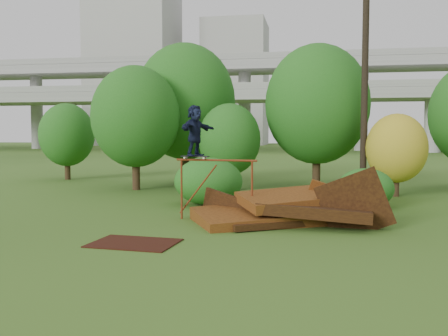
% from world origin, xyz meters
% --- Properties ---
extents(ground, '(240.00, 240.00, 0.00)m').
position_xyz_m(ground, '(0.00, 0.00, 0.00)').
color(ground, '#2D5116').
rests_on(ground, ground).
extents(scrap_pile, '(6.06, 3.97, 2.22)m').
position_xyz_m(scrap_pile, '(1.10, 1.77, 0.38)').
color(scrap_pile, '#3E1D0B').
rests_on(scrap_pile, ground).
extents(grind_rail, '(2.53, 0.34, 1.88)m').
position_xyz_m(grind_rail, '(-1.01, 1.81, 1.33)').
color(grind_rail, maroon).
rests_on(grind_rail, ground).
extents(skateboard, '(0.88, 0.33, 0.09)m').
position_xyz_m(skateboard, '(-1.68, 1.88, 1.95)').
color(skateboard, black).
rests_on(skateboard, grind_rail).
extents(skater, '(1.04, 1.50, 1.55)m').
position_xyz_m(skater, '(-1.68, 1.88, 2.75)').
color(skater, '#131832').
rests_on(skater, skateboard).
extents(flat_plate, '(2.14, 1.62, 0.03)m').
position_xyz_m(flat_plate, '(-2.35, -1.66, 0.01)').
color(flat_plate, black).
rests_on(flat_plate, ground).
extents(tree_0, '(4.12, 4.12, 5.81)m').
position_xyz_m(tree_0, '(-6.31, 9.29, 3.43)').
color(tree_0, black).
rests_on(tree_0, ground).
extents(tree_1, '(5.29, 5.29, 7.36)m').
position_xyz_m(tree_1, '(-4.78, 12.59, 4.31)').
color(tree_1, black).
rests_on(tree_1, ground).
extents(tree_2, '(2.86, 2.86, 4.03)m').
position_xyz_m(tree_2, '(-1.92, 9.63, 2.38)').
color(tree_2, black).
rests_on(tree_2, ground).
extents(tree_3, '(4.98, 4.98, 6.92)m').
position_xyz_m(tree_3, '(2.03, 11.43, 4.04)').
color(tree_3, black).
rests_on(tree_3, ground).
extents(tree_4, '(2.53, 2.53, 3.49)m').
position_xyz_m(tree_4, '(5.32, 8.89, 2.03)').
color(tree_4, black).
rests_on(tree_4, ground).
extents(tree_6, '(3.13, 3.13, 4.38)m').
position_xyz_m(tree_6, '(-12.03, 13.58, 2.57)').
color(tree_6, black).
rests_on(tree_6, ground).
extents(shrub_left, '(2.55, 2.35, 1.76)m').
position_xyz_m(shrub_left, '(-1.93, 5.03, 0.88)').
color(shrub_left, '#165115').
rests_on(shrub_left, ground).
extents(shrub_right, '(2.01, 1.84, 1.42)m').
position_xyz_m(shrub_right, '(3.72, 5.26, 0.71)').
color(shrub_right, '#165115').
rests_on(shrub_right, ground).
extents(utility_pole, '(1.40, 0.28, 10.72)m').
position_xyz_m(utility_pole, '(4.01, 9.25, 5.43)').
color(utility_pole, black).
rests_on(utility_pole, ground).
extents(freeway_overpass, '(160.00, 15.00, 13.70)m').
position_xyz_m(freeway_overpass, '(0.00, 62.92, 10.32)').
color(freeway_overpass, gray).
rests_on(freeway_overpass, ground).
extents(building_left, '(18.00, 16.00, 35.00)m').
position_xyz_m(building_left, '(-38.00, 95.00, 17.50)').
color(building_left, '#9E9E99').
rests_on(building_left, ground).
extents(building_right, '(14.00, 14.00, 28.00)m').
position_xyz_m(building_right, '(-16.00, 102.00, 14.00)').
color(building_right, '#9E9E99').
rests_on(building_right, ground).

